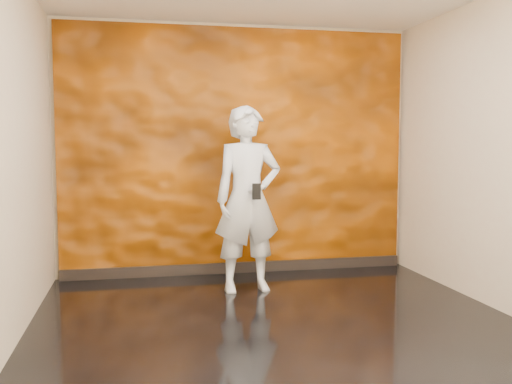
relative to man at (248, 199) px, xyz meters
name	(u,v)px	position (x,y,z in m)	size (l,w,h in m)	color
room	(280,153)	(0.04, -1.14, 0.48)	(4.02, 4.02, 2.81)	black
feature_wall	(237,152)	(0.04, 0.82, 0.46)	(3.90, 0.06, 2.75)	#BF5500
baseboard	(238,267)	(0.04, 0.78, -0.86)	(3.90, 0.04, 0.12)	black
man	(248,199)	(0.00, 0.00, 0.00)	(0.67, 0.44, 1.84)	#ABB2BD
phone	(257,191)	(0.03, -0.27, 0.10)	(0.08, 0.02, 0.15)	black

